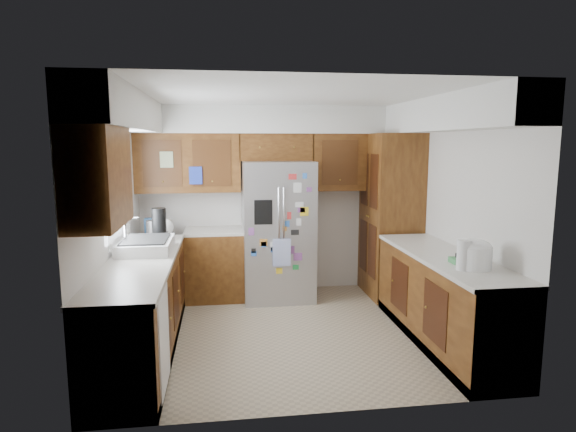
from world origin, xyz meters
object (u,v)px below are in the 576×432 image
object	(u,v)px
fridge	(278,231)
paper_towel	(464,255)
pantry	(390,216)
rice_cooker	(474,253)

from	to	relation	value
fridge	paper_towel	world-z (taller)	fridge
pantry	rice_cooker	xyz separation A→B (m)	(-0.00, -2.16, -0.02)
rice_cooker	pantry	bearing A→B (deg)	89.99
rice_cooker	fridge	bearing A→B (deg)	124.13
pantry	fridge	world-z (taller)	pantry
fridge	rice_cooker	xyz separation A→B (m)	(1.50, -2.21, 0.16)
pantry	paper_towel	world-z (taller)	pantry
fridge	paper_towel	distance (m)	2.64
paper_towel	rice_cooker	bearing A→B (deg)	15.52
pantry	paper_towel	xyz separation A→B (m)	(-0.12, -2.19, -0.02)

